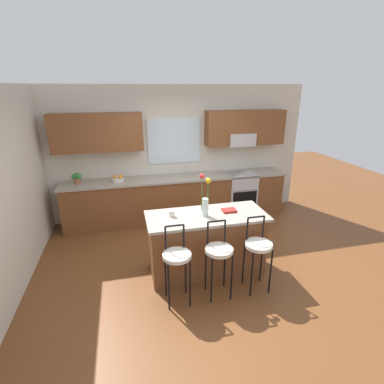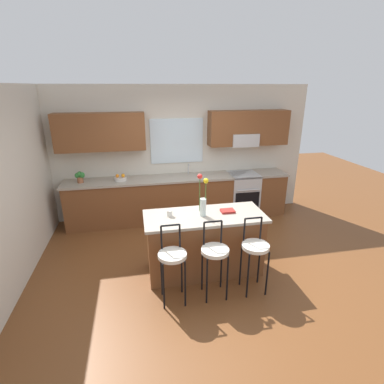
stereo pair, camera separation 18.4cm
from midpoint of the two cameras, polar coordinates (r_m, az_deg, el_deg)
The scene contains 15 objects.
ground_plane at distance 4.82m, azimuth 0.04°, elevation -13.50°, with size 14.00×14.00×0.00m, color brown.
wall_left at distance 4.70m, azimuth -32.95°, elevation 0.47°, with size 0.12×4.60×2.70m, color beige.
back_wall_assembly at distance 6.09m, azimuth -4.13°, elevation 8.99°, with size 5.60×0.50×2.70m.
counter_run at distance 6.10m, azimuth -3.67°, elevation -1.16°, with size 4.56×0.64×0.92m.
sink_faucet at distance 6.08m, azimuth -2.08°, elevation 4.72°, with size 0.02×0.13×0.23m.
oven_range at distance 6.43m, azimuth 8.44°, elevation -0.25°, with size 0.60×0.64×0.92m.
kitchen_island at distance 4.42m, azimuth 1.58°, elevation -9.88°, with size 1.74×0.73×0.92m.
bar_stool_near at distance 3.74m, azimuth -4.40°, elevation -12.85°, with size 0.36×0.36×1.04m.
bar_stool_middle at distance 3.85m, azimuth 3.87°, elevation -11.82°, with size 0.36×0.36×1.04m.
bar_stool_far at distance 4.03m, azimuth 11.50°, elevation -10.66°, with size 0.36×0.36×1.04m.
flower_vase at distance 4.09m, azimuth 1.30°, elevation -1.52°, with size 0.15×0.09×0.62m.
mug_ceramic at distance 4.15m, azimuth -5.23°, elevation -4.21°, with size 0.08×0.08×0.09m, color silver.
cookbook at distance 4.34m, azimuth 6.06°, elevation -3.59°, with size 0.20×0.15×0.03m, color maroon.
fruit_bowl_oranges at distance 5.87m, azimuth -15.12°, elevation 2.44°, with size 0.24×0.24×0.13m.
potted_plant_small at distance 5.92m, azimuth -22.42°, elevation 2.62°, with size 0.19×0.13×0.22m.
Camera 1 is at (-1.03, -3.89, 2.66)m, focal length 27.32 mm.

